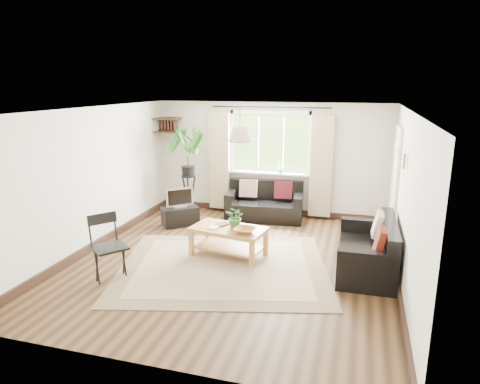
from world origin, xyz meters
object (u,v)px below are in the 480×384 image
(coffee_table, at_px, (229,242))
(sofa_back, at_px, (265,202))
(tv_stand, at_px, (180,216))
(folding_chair, at_px, (110,249))
(palm_stand, at_px, (188,172))
(sofa_right, at_px, (366,247))

(coffee_table, bearing_deg, sofa_back, 86.45)
(sofa_back, relative_size, tv_stand, 2.26)
(tv_stand, xyz_separation_m, folding_chair, (0.03, -2.55, 0.28))
(palm_stand, bearing_deg, sofa_back, 4.46)
(sofa_back, relative_size, coffee_table, 1.32)
(folding_chair, bearing_deg, sofa_back, 13.29)
(sofa_right, xyz_separation_m, coffee_table, (-2.17, -0.02, -0.14))
(sofa_back, xyz_separation_m, coffee_table, (-0.13, -2.10, -0.13))
(palm_stand, bearing_deg, folding_chair, -87.68)
(tv_stand, height_order, folding_chair, folding_chair)
(coffee_table, xyz_separation_m, folding_chair, (-1.38, -1.30, 0.23))
(coffee_table, bearing_deg, folding_chair, -136.87)
(folding_chair, bearing_deg, coffee_table, -9.56)
(sofa_right, distance_m, tv_stand, 3.79)
(sofa_back, distance_m, tv_stand, 1.77)
(palm_stand, distance_m, folding_chair, 3.31)
(sofa_right, height_order, coffee_table, sofa_right)
(tv_stand, distance_m, folding_chair, 2.57)
(coffee_table, distance_m, tv_stand, 1.89)
(sofa_back, xyz_separation_m, sofa_right, (2.04, -2.08, 0.01))
(sofa_back, height_order, folding_chair, folding_chair)
(coffee_table, relative_size, tv_stand, 1.71)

